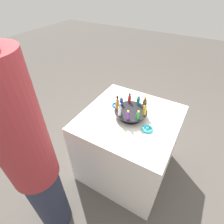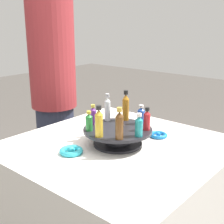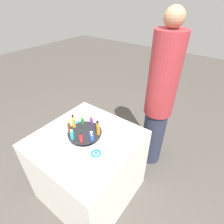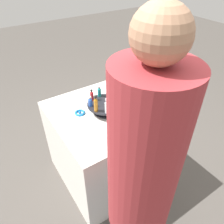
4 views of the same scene
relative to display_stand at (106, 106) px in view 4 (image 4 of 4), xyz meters
The scene contains 15 objects.
ground_plane 0.84m from the display_stand, ahead, with size 12.00×12.00×0.00m, color #4C4742.
party_table 0.44m from the display_stand, ahead, with size 0.87×0.87×0.79m.
display_stand is the anchor object (origin of this frame).
bottle_amber 0.16m from the display_stand, 157.58° to the right, with size 0.03×0.03×0.14m.
bottle_clear 0.15m from the display_stand, 117.58° to the right, with size 0.03×0.03×0.13m.
bottle_purple 0.14m from the display_stand, 77.58° to the right, with size 0.03×0.03×0.09m.
bottle_green 0.14m from the display_stand, 37.58° to the right, with size 0.03×0.03×0.09m.
bottle_gold 0.15m from the display_stand, ahead, with size 0.03×0.03×0.13m.
bottle_brown 0.15m from the display_stand, 42.42° to the left, with size 0.03×0.03×0.13m.
bottle_teal 0.14m from the display_stand, 82.42° to the left, with size 0.03×0.03×0.10m.
bottle_red 0.14m from the display_stand, 122.42° to the left, with size 0.03×0.03×0.10m.
bottle_blue 0.14m from the display_stand, 162.42° to the left, with size 0.03×0.03×0.09m.
ribbon_bow_blue 0.22m from the display_stand, 157.05° to the left, with size 0.09×0.09×0.02m.
ribbon_bow_teal 0.22m from the display_stand, 22.95° to the right, with size 0.10×0.10×0.03m.
person_figure 0.89m from the display_stand, 111.23° to the right, with size 0.30×0.30×1.79m.
Camera 4 is at (-0.76, -1.25, 1.88)m, focal length 35.00 mm.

